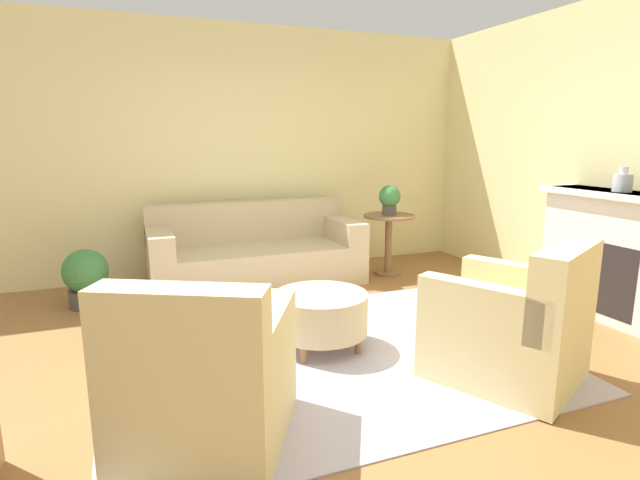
{
  "coord_description": "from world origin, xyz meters",
  "views": [
    {
      "loc": [
        -1.29,
        -3.1,
        1.56
      ],
      "look_at": [
        0.15,
        0.55,
        0.75
      ],
      "focal_mm": 28.0,
      "sensor_mm": 36.0,
      "label": 1
    }
  ],
  "objects_px": {
    "vase_mantel_near": "(623,182)",
    "potted_plant_on_side_table": "(390,198)",
    "armchair_right": "(514,329)",
    "side_table": "(389,234)",
    "armchair_left": "(205,382)",
    "ottoman_table": "(321,313)",
    "potted_plant_floor": "(86,277)",
    "couch": "(256,255)"
  },
  "relations": [
    {
      "from": "vase_mantel_near",
      "to": "potted_plant_on_side_table",
      "type": "height_order",
      "value": "vase_mantel_near"
    },
    {
      "from": "armchair_right",
      "to": "potted_plant_on_side_table",
      "type": "bearing_deg",
      "value": 78.58
    },
    {
      "from": "side_table",
      "to": "vase_mantel_near",
      "type": "height_order",
      "value": "vase_mantel_near"
    },
    {
      "from": "armchair_left",
      "to": "vase_mantel_near",
      "type": "distance_m",
      "value": 3.71
    },
    {
      "from": "ottoman_table",
      "to": "side_table",
      "type": "bearing_deg",
      "value": 47.97
    },
    {
      "from": "potted_plant_on_side_table",
      "to": "ottoman_table",
      "type": "bearing_deg",
      "value": -132.03
    },
    {
      "from": "ottoman_table",
      "to": "potted_plant_on_side_table",
      "type": "relative_size",
      "value": 2.1
    },
    {
      "from": "armchair_left",
      "to": "armchair_right",
      "type": "distance_m",
      "value": 1.96
    },
    {
      "from": "potted_plant_on_side_table",
      "to": "potted_plant_floor",
      "type": "xyz_separation_m",
      "value": [
        -3.18,
        0.03,
        -0.6
      ]
    },
    {
      "from": "armchair_left",
      "to": "vase_mantel_near",
      "type": "xyz_separation_m",
      "value": [
        3.56,
        0.59,
        0.84
      ]
    },
    {
      "from": "armchair_right",
      "to": "potted_plant_floor",
      "type": "relative_size",
      "value": 2.07
    },
    {
      "from": "side_table",
      "to": "potted_plant_on_side_table",
      "type": "relative_size",
      "value": 2.08
    },
    {
      "from": "ottoman_table",
      "to": "potted_plant_floor",
      "type": "height_order",
      "value": "potted_plant_floor"
    },
    {
      "from": "armchair_right",
      "to": "vase_mantel_near",
      "type": "relative_size",
      "value": 5.46
    },
    {
      "from": "couch",
      "to": "ottoman_table",
      "type": "relative_size",
      "value": 3.17
    },
    {
      "from": "vase_mantel_near",
      "to": "side_table",
      "type": "bearing_deg",
      "value": 118.55
    },
    {
      "from": "armchair_left",
      "to": "armchair_right",
      "type": "xyz_separation_m",
      "value": [
        1.96,
        0.0,
        0.0
      ]
    },
    {
      "from": "couch",
      "to": "potted_plant_floor",
      "type": "height_order",
      "value": "couch"
    },
    {
      "from": "potted_plant_floor",
      "to": "armchair_left",
      "type": "bearing_deg",
      "value": -75.03
    },
    {
      "from": "ottoman_table",
      "to": "armchair_right",
      "type": "bearing_deg",
      "value": -43.76
    },
    {
      "from": "armchair_left",
      "to": "potted_plant_floor",
      "type": "distance_m",
      "value": 2.7
    },
    {
      "from": "armchair_right",
      "to": "side_table",
      "type": "xyz_separation_m",
      "value": [
        0.52,
        2.58,
        0.13
      ]
    },
    {
      "from": "couch",
      "to": "ottoman_table",
      "type": "xyz_separation_m",
      "value": [
        0.02,
        -1.87,
        -0.03
      ]
    },
    {
      "from": "potted_plant_floor",
      "to": "vase_mantel_near",
      "type": "bearing_deg",
      "value": -25.32
    },
    {
      "from": "potted_plant_floor",
      "to": "ottoman_table",
      "type": "bearing_deg",
      "value": -44.88
    },
    {
      "from": "armchair_left",
      "to": "armchair_right",
      "type": "height_order",
      "value": "same"
    },
    {
      "from": "armchair_right",
      "to": "vase_mantel_near",
      "type": "bearing_deg",
      "value": 20.32
    },
    {
      "from": "couch",
      "to": "side_table",
      "type": "bearing_deg",
      "value": -7.96
    },
    {
      "from": "couch",
      "to": "vase_mantel_near",
      "type": "distance_m",
      "value": 3.51
    },
    {
      "from": "ottoman_table",
      "to": "side_table",
      "type": "xyz_separation_m",
      "value": [
        1.49,
        1.65,
        0.2
      ]
    },
    {
      "from": "side_table",
      "to": "potted_plant_on_side_table",
      "type": "bearing_deg",
      "value": 153.43
    },
    {
      "from": "armchair_right",
      "to": "couch",
      "type": "bearing_deg",
      "value": 109.48
    },
    {
      "from": "armchair_left",
      "to": "ottoman_table",
      "type": "distance_m",
      "value": 1.36
    },
    {
      "from": "armchair_right",
      "to": "side_table",
      "type": "bearing_deg",
      "value": 78.58
    },
    {
      "from": "ottoman_table",
      "to": "potted_plant_on_side_table",
      "type": "xyz_separation_m",
      "value": [
        1.49,
        1.65,
        0.61
      ]
    },
    {
      "from": "couch",
      "to": "armchair_right",
      "type": "relative_size",
      "value": 1.97
    },
    {
      "from": "ottoman_table",
      "to": "vase_mantel_near",
      "type": "xyz_separation_m",
      "value": [
        2.57,
        -0.33,
        0.92
      ]
    },
    {
      "from": "armchair_left",
      "to": "potted_plant_on_side_table",
      "type": "distance_m",
      "value": 3.62
    },
    {
      "from": "armchair_right",
      "to": "ottoman_table",
      "type": "height_order",
      "value": "armchair_right"
    },
    {
      "from": "vase_mantel_near",
      "to": "potted_plant_floor",
      "type": "distance_m",
      "value": 4.8
    },
    {
      "from": "couch",
      "to": "armchair_left",
      "type": "relative_size",
      "value": 1.97
    },
    {
      "from": "armchair_left",
      "to": "potted_plant_on_side_table",
      "type": "bearing_deg",
      "value": 46.13
    }
  ]
}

